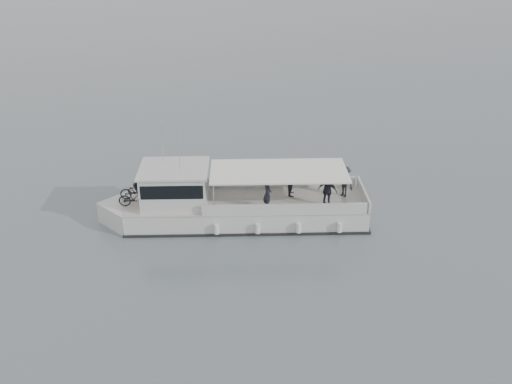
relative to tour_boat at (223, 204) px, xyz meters
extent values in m
plane|color=slate|center=(5.80, -2.02, -0.97)|extent=(1400.00, 1400.00, 0.00)
cube|color=silver|center=(1.19, -0.31, -0.51)|extent=(12.81, 6.30, 1.34)
cube|color=silver|center=(-4.80, 1.24, -0.51)|extent=(3.25, 3.25, 1.34)
cube|color=beige|center=(1.19, -0.31, 0.16)|extent=(12.81, 6.30, 0.06)
cube|color=black|center=(1.19, -0.31, -0.92)|extent=(13.04, 6.47, 0.19)
cube|color=silver|center=(3.39, 0.76, 0.47)|extent=(8.01, 2.17, 0.62)
cube|color=silver|center=(2.59, -2.31, 0.47)|extent=(8.01, 2.17, 0.62)
cube|color=silver|center=(7.13, -1.85, 0.47)|extent=(0.93, 3.22, 0.62)
cube|color=silver|center=(-2.40, 0.62, 1.09)|extent=(3.89, 3.52, 1.86)
cube|color=black|center=(-3.95, 1.02, 1.24)|extent=(1.21, 2.64, 1.19)
cube|color=black|center=(-2.40, 0.62, 1.40)|extent=(3.70, 3.51, 0.72)
cube|color=silver|center=(-2.40, 0.62, 2.07)|extent=(4.14, 3.77, 0.10)
cube|color=white|center=(2.79, -0.73, 1.86)|extent=(7.56, 4.75, 0.08)
cylinder|color=silver|center=(-0.77, -1.30, 1.01)|extent=(0.08, 0.08, 1.70)
cylinder|color=silver|center=(-0.04, 1.50, 1.01)|extent=(0.08, 0.08, 1.70)
cylinder|color=silver|center=(5.62, -2.95, 1.01)|extent=(0.08, 0.08, 1.70)
cylinder|color=silver|center=(6.35, -0.16, 1.01)|extent=(0.08, 0.08, 1.70)
cylinder|color=silver|center=(-2.77, 1.67, 3.41)|extent=(0.04, 0.04, 2.68)
cylinder|color=silver|center=(-2.18, -0.18, 3.20)|extent=(0.04, 0.04, 2.27)
cylinder|color=white|center=(-0.76, -1.68, -0.46)|extent=(0.30, 0.30, 0.52)
cylinder|color=white|center=(1.24, -2.20, -0.46)|extent=(0.30, 0.30, 0.52)
cylinder|color=white|center=(3.23, -2.72, -0.46)|extent=(0.30, 0.30, 0.52)
cylinder|color=white|center=(5.23, -3.23, -0.46)|extent=(0.30, 0.30, 0.52)
imported|color=black|center=(-4.29, 1.54, 0.63)|extent=(1.87, 1.04, 0.93)
imported|color=black|center=(-4.50, 0.74, 0.65)|extent=(1.69, 0.85, 0.98)
imported|color=#21242D|center=(1.96, -1.47, 1.03)|extent=(0.50, 0.68, 1.73)
imported|color=#21242D|center=(3.77, -0.23, 1.03)|extent=(0.95, 1.04, 1.73)
imported|color=#21242D|center=(5.03, -1.95, 1.03)|extent=(1.03, 1.00, 1.73)
imported|color=#21242D|center=(6.29, -1.21, 1.03)|extent=(1.08, 1.29, 1.73)
camera|label=1|loc=(-5.74, -26.00, 13.79)|focal=40.00mm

